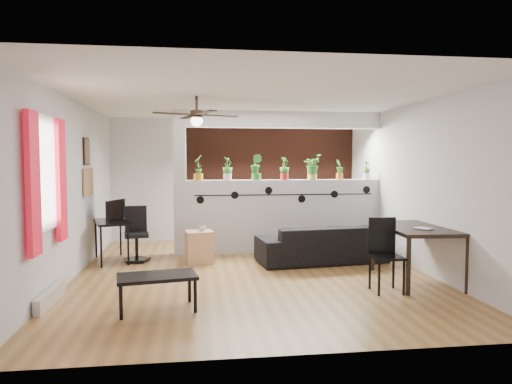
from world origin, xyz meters
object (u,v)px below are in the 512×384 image
object	(u,v)px
potted_plant_6	(367,169)
dining_table	(416,232)
ceiling_fan	(197,117)
coffee_table	(157,279)
folding_chair	(384,248)
potted_plant_0	(198,167)
sofa	(322,244)
potted_plant_1	(228,168)
potted_plant_2	(256,166)
potted_plant_4	(312,166)
cup	(202,228)
cube_shelf	(199,247)
office_chair	(136,237)
computer_desk	(111,225)
potted_plant_5	(340,169)
potted_plant_3	(284,168)

from	to	relation	value
potted_plant_6	dining_table	distance (m)	2.43
ceiling_fan	coffee_table	xyz separation A→B (m)	(-0.46, -1.32, -1.95)
folding_chair	potted_plant_0	bearing A→B (deg)	131.95
sofa	ceiling_fan	bearing A→B (deg)	16.79
potted_plant_1	potted_plant_2	distance (m)	0.53
potted_plant_0	sofa	bearing A→B (deg)	-24.15
dining_table	potted_plant_6	bearing A→B (deg)	86.73
potted_plant_4	potted_plant_6	bearing A→B (deg)	0.00
sofa	cup	xyz separation A→B (m)	(-1.99, 0.20, 0.28)
potted_plant_1	coffee_table	distance (m)	3.49
cube_shelf	office_chair	distance (m)	1.09
cube_shelf	computer_desk	xyz separation A→B (m)	(-1.47, 0.30, 0.36)
ceiling_fan	potted_plant_1	world-z (taller)	ceiling_fan
potted_plant_1	office_chair	xyz separation A→B (m)	(-1.58, -0.45, -1.17)
potted_plant_0	potted_plant_2	world-z (taller)	potted_plant_2
potted_plant_1	cube_shelf	size ratio (longest dim) A/B	0.79
potted_plant_4	cup	size ratio (longest dim) A/B	4.08
potted_plant_2	sofa	world-z (taller)	potted_plant_2
potted_plant_0	potted_plant_1	size ratio (longest dim) A/B	1.08
potted_plant_6	potted_plant_0	bearing A→B (deg)	-180.00
sofa	office_chair	bearing A→B (deg)	-14.92
potted_plant_5	office_chair	xyz separation A→B (m)	(-3.69, -0.45, -1.15)
computer_desk	office_chair	world-z (taller)	office_chair
cup	potted_plant_3	bearing A→B (deg)	24.99
folding_chair	coffee_table	world-z (taller)	folding_chair
ceiling_fan	potted_plant_6	bearing A→B (deg)	29.51
potted_plant_0	potted_plant_5	size ratio (longest dim) A/B	1.21
ceiling_fan	potted_plant_5	world-z (taller)	ceiling_fan
potted_plant_6	folding_chair	world-z (taller)	potted_plant_6
sofa	folding_chair	xyz separation A→B (m)	(0.35, -1.75, 0.26)
potted_plant_1	potted_plant_3	bearing A→B (deg)	-0.00
ceiling_fan	potted_plant_1	xyz separation A→B (m)	(0.55, 1.80, -0.74)
potted_plant_0	coffee_table	world-z (taller)	potted_plant_0
ceiling_fan	potted_plant_0	distance (m)	1.94
cup	coffee_table	world-z (taller)	cup
potted_plant_2	potted_plant_4	world-z (taller)	same
dining_table	coffee_table	size ratio (longest dim) A/B	1.54
potted_plant_5	potted_plant_0	bearing A→B (deg)	180.00
potted_plant_5	coffee_table	size ratio (longest dim) A/B	0.40
potted_plant_1	potted_plant_6	size ratio (longest dim) A/B	1.19
ceiling_fan	computer_desk	bearing A→B (deg)	136.18
potted_plant_6	computer_desk	bearing A→B (deg)	-174.96
potted_plant_4	cube_shelf	world-z (taller)	potted_plant_4
office_chair	potted_plant_3	bearing A→B (deg)	9.76
ceiling_fan	potted_plant_4	bearing A→B (deg)	40.24
potted_plant_3	cube_shelf	world-z (taller)	potted_plant_3
coffee_table	cup	bearing A→B (deg)	77.51
cube_shelf	coffee_table	bearing A→B (deg)	-110.90
cup	computer_desk	xyz separation A→B (m)	(-1.52, 0.30, 0.04)
potted_plant_4	dining_table	distance (m)	2.62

